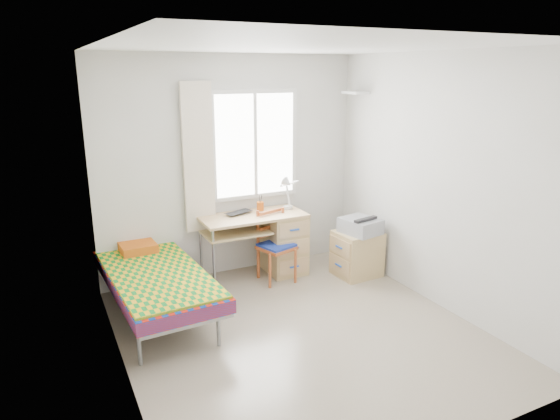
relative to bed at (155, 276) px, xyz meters
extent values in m
plane|color=#BCAD93|center=(1.13, -1.03, -0.40)|extent=(3.50, 3.50, 0.00)
plane|color=white|center=(1.13, -1.03, 2.20)|extent=(3.50, 3.50, 0.00)
plane|color=silver|center=(1.13, 0.72, 0.90)|extent=(3.20, 0.00, 3.20)
plane|color=silver|center=(-0.47, -1.03, 0.90)|extent=(0.00, 3.50, 3.50)
plane|color=silver|center=(2.73, -1.03, 0.90)|extent=(0.00, 3.50, 3.50)
cube|color=white|center=(1.43, 0.70, 1.15)|extent=(1.10, 0.04, 1.30)
cube|color=white|center=(1.43, 0.69, 1.15)|extent=(1.00, 0.02, 1.20)
cube|color=white|center=(1.43, 0.68, 1.15)|extent=(0.04, 0.02, 1.20)
cube|color=beige|center=(0.71, 0.65, 1.05)|extent=(0.35, 0.05, 1.70)
cube|color=white|center=(2.62, 0.37, 1.75)|extent=(0.20, 0.32, 0.03)
cube|color=gray|center=(0.00, -0.07, -0.08)|extent=(0.95, 1.92, 0.06)
cube|color=red|center=(0.00, -0.07, 0.00)|extent=(0.99, 1.94, 0.13)
cube|color=gold|center=(0.00, -0.09, 0.07)|extent=(0.96, 1.82, 0.03)
cube|color=tan|center=(0.00, 0.83, 0.16)|extent=(0.90, 0.10, 0.51)
cube|color=#D06517|center=(-0.05, 0.56, 0.13)|extent=(0.39, 0.34, 0.09)
cylinder|color=gray|center=(-0.35, -0.91, -0.25)|extent=(0.04, 0.04, 0.30)
cylinder|color=gray|center=(0.35, 0.76, -0.25)|extent=(0.04, 0.04, 0.30)
cube|color=tan|center=(1.27, 0.41, 0.36)|extent=(1.24, 0.57, 0.03)
cube|color=tan|center=(1.67, 0.41, -0.03)|extent=(0.44, 0.55, 0.74)
cube|color=tan|center=(1.04, 0.41, 0.20)|extent=(0.76, 0.53, 0.02)
cylinder|color=gray|center=(0.69, 0.17, -0.03)|extent=(0.03, 0.03, 0.74)
cylinder|color=gray|center=(0.69, 0.64, -0.03)|extent=(0.03, 0.03, 0.74)
cube|color=#AE4D21|center=(1.46, 0.18, 0.01)|extent=(0.46, 0.46, 0.04)
cube|color=navy|center=(1.46, 0.18, 0.04)|extent=(0.43, 0.43, 0.04)
cube|color=#AE4D21|center=(1.46, 0.34, 0.27)|extent=(0.32, 0.12, 0.37)
cylinder|color=#AE4D21|center=(1.30, 0.01, -0.19)|extent=(0.03, 0.03, 0.41)
cylinder|color=#AE4D21|center=(1.63, 0.34, 0.02)|extent=(0.04, 0.04, 0.84)
cube|color=tan|center=(2.41, -0.10, -0.12)|extent=(0.52, 0.47, 0.55)
cube|color=tan|center=(2.15, -0.10, 0.00)|extent=(0.03, 0.41, 0.20)
cube|color=tan|center=(2.15, -0.10, -0.23)|extent=(0.03, 0.41, 0.20)
cube|color=#9C9EA4|center=(2.41, -0.14, 0.24)|extent=(0.45, 0.49, 0.17)
cube|color=black|center=(2.41, -0.14, 0.33)|extent=(0.35, 0.40, 0.02)
imported|color=black|center=(1.15, 0.48, 0.39)|extent=(0.40, 0.32, 0.03)
cylinder|color=#D06517|center=(1.42, 0.55, 0.43)|extent=(0.10, 0.10, 0.11)
cylinder|color=white|center=(1.76, 0.47, 0.39)|extent=(0.11, 0.11, 0.03)
cylinder|color=white|center=(1.76, 0.47, 0.55)|extent=(0.02, 0.13, 0.30)
cylinder|color=white|center=(1.74, 0.39, 0.71)|extent=(0.14, 0.26, 0.12)
cone|color=white|center=(1.66, 0.29, 0.74)|extent=(0.16, 0.17, 0.14)
imported|color=gray|center=(1.07, 0.40, 0.19)|extent=(0.20, 0.25, 0.02)
camera|label=1|loc=(-0.93, -4.76, 2.02)|focal=32.00mm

